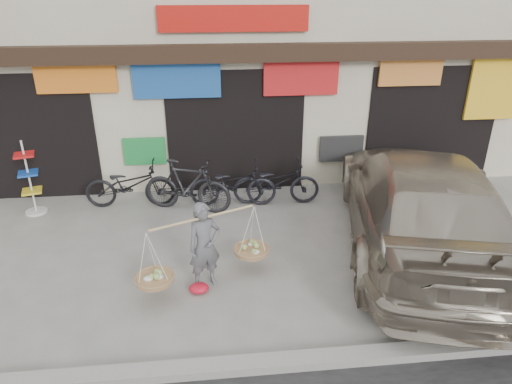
{
  "coord_description": "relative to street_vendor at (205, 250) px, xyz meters",
  "views": [
    {
      "loc": [
        -0.58,
        -6.19,
        4.32
      ],
      "look_at": [
        0.17,
        0.9,
        1.06
      ],
      "focal_mm": 32.0,
      "sensor_mm": 36.0,
      "label": 1
    }
  ],
  "objects": [
    {
      "name": "ground",
      "position": [
        0.73,
        0.2,
        -0.64
      ],
      "size": [
        70.0,
        70.0,
        0.0
      ],
      "primitive_type": "plane",
      "color": "gray",
      "rests_on": "ground"
    },
    {
      "name": "kerb",
      "position": [
        0.73,
        -1.8,
        -0.58
      ],
      "size": [
        70.0,
        0.25,
        0.12
      ],
      "primitive_type": "cube",
      "color": "gray",
      "rests_on": "ground"
    },
    {
      "name": "shophouse_block",
      "position": [
        0.73,
        6.62,
        2.81
      ],
      "size": [
        14.0,
        6.32,
        7.0
      ],
      "color": "beige",
      "rests_on": "ground"
    },
    {
      "name": "street_vendor",
      "position": [
        0.0,
        0.0,
        0.0
      ],
      "size": [
        2.05,
        1.19,
        1.41
      ],
      "rotation": [
        0.0,
        0.0,
        0.4
      ],
      "color": "slate",
      "rests_on": "ground"
    },
    {
      "name": "bike_0",
      "position": [
        -1.56,
        2.98,
        -0.15
      ],
      "size": [
        1.88,
        0.71,
        0.98
      ],
      "primitive_type": "imported",
      "rotation": [
        0.0,
        0.0,
        1.54
      ],
      "color": "black",
      "rests_on": "ground"
    },
    {
      "name": "bike_1",
      "position": [
        -0.35,
        2.65,
        -0.08
      ],
      "size": [
        1.92,
        1.1,
        1.11
      ],
      "primitive_type": "imported",
      "rotation": [
        0.0,
        0.0,
        1.23
      ],
      "color": "black",
      "rests_on": "ground"
    },
    {
      "name": "bike_2",
      "position": [
        1.52,
        2.81,
        -0.16
      ],
      "size": [
        1.86,
        0.75,
        0.96
      ],
      "primitive_type": "imported",
      "rotation": [
        0.0,
        0.0,
        1.51
      ],
      "color": "black",
      "rests_on": "ground"
    },
    {
      "name": "bike_3",
      "position": [
        0.59,
        2.81,
        -0.16
      ],
      "size": [
        1.86,
        0.75,
        0.96
      ],
      "primitive_type": "imported",
      "rotation": [
        0.0,
        0.0,
        1.51
      ],
      "color": "black",
      "rests_on": "ground"
    },
    {
      "name": "suv",
      "position": [
        3.75,
        0.85,
        0.23
      ],
      "size": [
        3.81,
        6.45,
        1.75
      ],
      "rotation": [
        0.0,
        0.0,
        2.9
      ],
      "color": "#A49784",
      "rests_on": "ground"
    },
    {
      "name": "display_rack",
      "position": [
        -3.5,
        2.88,
        -0.01
      ],
      "size": [
        0.46,
        0.46,
        1.56
      ],
      "rotation": [
        0.0,
        0.0,
        0.27
      ],
      "color": "silver",
      "rests_on": "ground"
    },
    {
      "name": "red_bag",
      "position": [
        -0.12,
        -0.18,
        -0.57
      ],
      "size": [
        0.31,
        0.25,
        0.14
      ],
      "primitive_type": "ellipsoid",
      "color": "red",
      "rests_on": "ground"
    }
  ]
}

